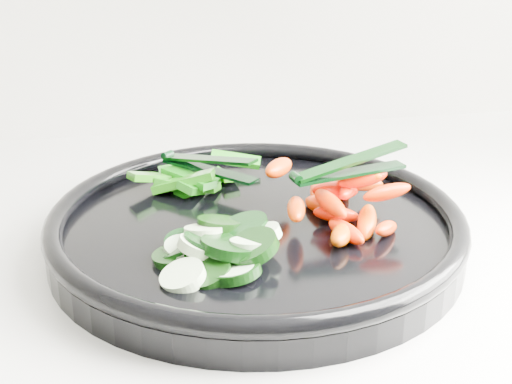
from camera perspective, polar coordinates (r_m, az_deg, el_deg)
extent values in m
cylinder|color=black|center=(0.65, 0.00, -3.47)|extent=(0.41, 0.41, 0.02)
torus|color=black|center=(0.64, 0.00, -1.98)|extent=(0.41, 0.41, 0.02)
cylinder|color=black|center=(0.56, -4.11, -6.37)|extent=(0.06, 0.06, 0.03)
cylinder|color=#D8FCC9|center=(0.55, -5.86, -6.77)|extent=(0.05, 0.05, 0.02)
cylinder|color=black|center=(0.56, -1.74, -6.33)|extent=(0.04, 0.04, 0.02)
cylinder|color=beige|center=(0.55, -1.72, -6.46)|extent=(0.03, 0.03, 0.02)
cylinder|color=black|center=(0.61, -3.73, -3.63)|extent=(0.05, 0.05, 0.03)
cylinder|color=#D8EDBE|center=(0.60, -4.34, -3.89)|extent=(0.04, 0.03, 0.02)
cylinder|color=black|center=(0.58, -6.38, -5.12)|extent=(0.06, 0.05, 0.01)
cylinder|color=#B5D4A9|center=(0.60, -5.27, -4.11)|extent=(0.05, 0.05, 0.01)
cylinder|color=black|center=(0.60, -5.46, -4.24)|extent=(0.04, 0.05, 0.02)
cylinder|color=#D2EBBC|center=(0.59, -5.73, -4.63)|extent=(0.04, 0.04, 0.02)
cylinder|color=black|center=(0.59, -6.04, -4.62)|extent=(0.06, 0.06, 0.03)
cylinder|color=beige|center=(0.58, -6.22, -4.99)|extent=(0.04, 0.04, 0.02)
cylinder|color=black|center=(0.57, -0.44, -4.49)|extent=(0.06, 0.06, 0.03)
cylinder|color=#D4F3C2|center=(0.59, 0.42, -3.54)|extent=(0.05, 0.05, 0.02)
cylinder|color=black|center=(0.61, -2.91, -2.54)|extent=(0.06, 0.06, 0.02)
cylinder|color=beige|center=(0.59, -4.23, -3.19)|extent=(0.04, 0.04, 0.02)
cylinder|color=black|center=(0.57, -4.09, -4.20)|extent=(0.04, 0.04, 0.03)
cylinder|color=beige|center=(0.57, -4.74, -4.39)|extent=(0.04, 0.04, 0.02)
cylinder|color=black|center=(0.60, -0.96, -2.83)|extent=(0.05, 0.05, 0.02)
cylinder|color=beige|center=(0.59, 0.14, -3.41)|extent=(0.04, 0.04, 0.02)
cylinder|color=black|center=(0.57, -2.15, -4.46)|extent=(0.07, 0.07, 0.02)
cylinder|color=#D1EEBE|center=(0.57, -0.50, -4.27)|extent=(0.04, 0.04, 0.02)
ellipsoid|color=#EE5800|center=(0.63, 8.86, -2.39)|extent=(0.04, 0.05, 0.03)
ellipsoid|color=#F52A00|center=(0.61, 7.22, -3.15)|extent=(0.03, 0.05, 0.02)
ellipsoid|color=#DE4200|center=(0.66, 5.24, -1.02)|extent=(0.04, 0.05, 0.03)
ellipsoid|color=#F63F00|center=(0.62, 10.37, -2.88)|extent=(0.04, 0.04, 0.02)
ellipsoid|color=red|center=(0.66, 5.78, -0.94)|extent=(0.03, 0.05, 0.02)
ellipsoid|color=#E05100|center=(0.61, 6.89, -3.39)|extent=(0.04, 0.05, 0.03)
ellipsoid|color=red|center=(0.64, 6.44, -1.79)|extent=(0.05, 0.02, 0.02)
ellipsoid|color=#FF3300|center=(0.71, 6.83, 0.63)|extent=(0.03, 0.05, 0.03)
ellipsoid|color=#E64200|center=(0.69, 5.03, -0.08)|extent=(0.03, 0.05, 0.02)
ellipsoid|color=#EA2B00|center=(0.62, 3.22, -1.36)|extent=(0.03, 0.05, 0.02)
ellipsoid|color=red|center=(0.68, 8.24, 0.85)|extent=(0.04, 0.04, 0.02)
ellipsoid|color=#F41300|center=(0.66, 7.27, 0.02)|extent=(0.03, 0.04, 0.02)
ellipsoid|color=#ED1700|center=(0.63, 5.95, -0.90)|extent=(0.03, 0.06, 0.02)
ellipsoid|color=red|center=(0.66, 6.37, 0.11)|extent=(0.06, 0.03, 0.03)
ellipsoid|color=#E04200|center=(0.68, 8.68, 0.63)|extent=(0.04, 0.02, 0.02)
ellipsoid|color=#F05800|center=(0.66, 8.29, 1.25)|extent=(0.04, 0.04, 0.02)
ellipsoid|color=#E94800|center=(0.67, 1.83, 1.95)|extent=(0.04, 0.05, 0.02)
ellipsoid|color=#EE2E00|center=(0.65, 8.51, 1.12)|extent=(0.05, 0.02, 0.02)
ellipsoid|color=#F01200|center=(0.62, 10.45, -0.02)|extent=(0.05, 0.02, 0.02)
cube|color=#0B730F|center=(0.72, -4.48, 0.76)|extent=(0.03, 0.05, 0.02)
cube|color=#0D700A|center=(0.71, -4.31, 0.43)|extent=(0.06, 0.06, 0.03)
cube|color=#1D6509|center=(0.74, -2.56, 1.31)|extent=(0.03, 0.05, 0.02)
cube|color=#1F6C0A|center=(0.71, -4.83, 0.40)|extent=(0.05, 0.04, 0.01)
cube|color=#166609|center=(0.72, -4.35, 0.58)|extent=(0.06, 0.05, 0.02)
cube|color=#18750B|center=(0.74, -6.98, 1.23)|extent=(0.02, 0.05, 0.01)
cube|color=#0C6F0A|center=(0.73, -6.59, 0.89)|extent=(0.04, 0.06, 0.03)
cube|color=#16740B|center=(0.70, -5.81, 0.86)|extent=(0.07, 0.04, 0.03)
cube|color=#126B0A|center=(0.71, -8.20, 1.18)|extent=(0.05, 0.04, 0.02)
cube|color=#126509|center=(0.71, -5.41, 1.15)|extent=(0.05, 0.06, 0.01)
cube|color=#24730B|center=(0.76, -1.64, 2.63)|extent=(0.06, 0.03, 0.02)
cylinder|color=black|center=(0.61, 3.20, 1.15)|extent=(0.01, 0.01, 0.01)
cube|color=black|center=(0.64, 7.55, 1.52)|extent=(0.11, 0.04, 0.00)
cube|color=black|center=(0.64, 7.60, 2.48)|extent=(0.11, 0.04, 0.02)
cylinder|color=black|center=(0.74, -7.09, 2.95)|extent=(0.01, 0.01, 0.01)
cube|color=black|center=(0.71, -3.77, 1.76)|extent=(0.09, 0.09, 0.00)
cube|color=black|center=(0.71, -3.79, 2.63)|extent=(0.09, 0.09, 0.02)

